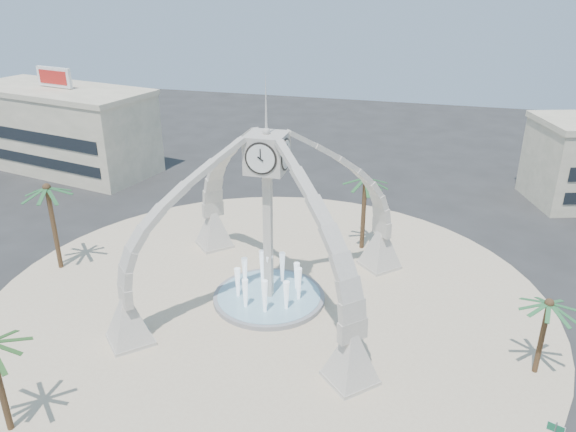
% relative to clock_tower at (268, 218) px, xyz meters
% --- Properties ---
extents(ground, '(140.00, 140.00, 0.00)m').
position_rel_clock_tower_xyz_m(ground, '(0.00, 0.00, -6.49)').
color(ground, '#282828').
rests_on(ground, ground).
extents(plaza, '(40.00, 40.00, 0.06)m').
position_rel_clock_tower_xyz_m(plaza, '(0.00, 0.00, -6.46)').
color(plaza, beige).
rests_on(plaza, ground).
extents(clock_tower, '(17.94, 17.94, 16.30)m').
position_rel_clock_tower_xyz_m(clock_tower, '(0.00, 0.00, 0.00)').
color(clock_tower, beige).
rests_on(clock_tower, ground).
extents(fountain, '(8.00, 8.00, 3.62)m').
position_rel_clock_tower_xyz_m(fountain, '(0.00, 0.00, -6.20)').
color(fountain, gray).
rests_on(fountain, ground).
extents(building_nw, '(23.75, 13.73, 11.90)m').
position_rel_clock_tower_xyz_m(building_nw, '(-32.00, 22.00, -1.66)').
color(building_nw, beige).
rests_on(building_nw, ground).
extents(palm_east, '(4.23, 4.23, 5.40)m').
position_rel_clock_tower_xyz_m(palm_east, '(17.49, -3.45, -1.79)').
color(palm_east, brown).
rests_on(palm_east, ground).
extents(palm_west, '(4.17, 4.17, 7.59)m').
position_rel_clock_tower_xyz_m(palm_west, '(-17.46, 0.20, 0.24)').
color(palm_west, brown).
rests_on(palm_west, ground).
extents(palm_north, '(4.01, 4.01, 7.12)m').
position_rel_clock_tower_xyz_m(palm_north, '(5.21, 9.99, -0.23)').
color(palm_north, brown).
rests_on(palm_north, ground).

